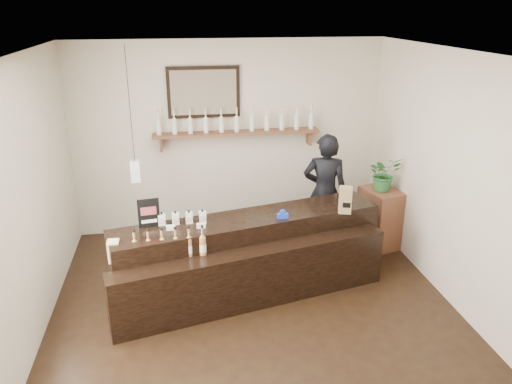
{
  "coord_description": "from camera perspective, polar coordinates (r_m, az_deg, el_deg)",
  "views": [
    {
      "loc": [
        -0.77,
        -4.59,
        3.24
      ],
      "look_at": [
        0.1,
        0.7,
        1.21
      ],
      "focal_mm": 35.0,
      "sensor_mm": 36.0,
      "label": 1
    }
  ],
  "objects": [
    {
      "name": "potted_plant",
      "position": [
        7.01,
        14.41,
        2.05
      ],
      "size": [
        0.48,
        0.43,
        0.48
      ],
      "primitive_type": "imported",
      "rotation": [
        0.0,
        0.0,
        0.15
      ],
      "color": "#28652E",
      "rests_on": "side_cabinet"
    },
    {
      "name": "promo_sign",
      "position": [
        5.65,
        -12.16,
        -2.36
      ],
      "size": [
        0.24,
        0.05,
        0.33
      ],
      "color": "black",
      "rests_on": "counter"
    },
    {
      "name": "counter",
      "position": [
        5.94,
        -0.68,
        -7.59
      ],
      "size": [
        3.28,
        1.58,
        1.06
      ],
      "color": "black",
      "rests_on": "ground"
    },
    {
      "name": "tape_dispenser",
      "position": [
        5.79,
        3.07,
        -2.64
      ],
      "size": [
        0.13,
        0.05,
        0.11
      ],
      "color": "#1938B4",
      "rests_on": "counter"
    },
    {
      "name": "room_shell",
      "position": [
        4.9,
        0.12,
        2.44
      ],
      "size": [
        5.0,
        5.0,
        5.0
      ],
      "color": "beige",
      "rests_on": "ground"
    },
    {
      "name": "back_wall_decor",
      "position": [
        7.14,
        -4.28,
        8.68
      ],
      "size": [
        2.66,
        0.96,
        1.69
      ],
      "color": "brown",
      "rests_on": "ground"
    },
    {
      "name": "side_cabinet",
      "position": [
        7.24,
        13.95,
        -2.88
      ],
      "size": [
        0.54,
        0.66,
        0.83
      ],
      "color": "brown",
      "rests_on": "ground"
    },
    {
      "name": "shopkeeper",
      "position": [
        6.85,
        7.9,
        0.8
      ],
      "size": [
        0.78,
        0.63,
        1.86
      ],
      "primitive_type": "imported",
      "rotation": [
        0.0,
        0.0,
        2.84
      ],
      "color": "black",
      "rests_on": "ground"
    },
    {
      "name": "paper_bag",
      "position": [
        5.99,
        10.16,
        -0.89
      ],
      "size": [
        0.17,
        0.15,
        0.33
      ],
      "color": "#9A744A",
      "rests_on": "counter"
    },
    {
      "name": "ground",
      "position": [
        5.67,
        0.11,
        -14.14
      ],
      "size": [
        5.0,
        5.0,
        0.0
      ],
      "primitive_type": "plane",
      "color": "black",
      "rests_on": "ground"
    }
  ]
}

